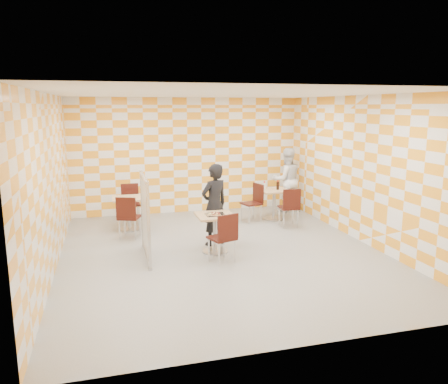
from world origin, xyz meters
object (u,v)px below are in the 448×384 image
(chair_second_side, at_px, (255,199))
(main_table, at_px, (215,227))
(empty_table, at_px, (129,208))
(partition, at_px, (145,217))
(chair_second_front, at_px, (290,205))
(chair_empty_near, at_px, (128,214))
(man_dark, at_px, (214,205))
(sport_bottle, at_px, (264,186))
(chair_main_front, at_px, (225,234))
(soda_bottle, at_px, (278,185))
(chair_empty_far, at_px, (130,200))
(man_white, at_px, (287,180))
(second_table, at_px, (274,199))

(chair_second_side, bearing_deg, main_table, -126.53)
(main_table, xyz_separation_m, empty_table, (-1.51, 2.05, 0.00))
(chair_second_side, relative_size, partition, 0.60)
(chair_second_front, relative_size, chair_empty_near, 1.00)
(man_dark, relative_size, sport_bottle, 8.31)
(chair_main_front, relative_size, partition, 0.60)
(chair_main_front, distance_m, soda_bottle, 3.44)
(chair_empty_far, bearing_deg, chair_empty_near, -95.30)
(empty_table, relative_size, partition, 0.48)
(man_white, bearing_deg, chair_second_front, 70.91)
(chair_main_front, relative_size, chair_empty_near, 1.00)
(chair_empty_near, relative_size, chair_empty_far, 1.00)
(chair_second_front, bearing_deg, chair_empty_far, 156.84)
(chair_empty_far, xyz_separation_m, man_dark, (1.54, -2.30, 0.29))
(main_table, height_order, man_white, man_white)
(chair_second_front, xyz_separation_m, chair_empty_near, (-3.67, 0.05, 0.00))
(chair_main_front, relative_size, chair_second_front, 1.00)
(chair_main_front, distance_m, chair_empty_far, 3.71)
(chair_main_front, bearing_deg, man_white, 52.48)
(chair_second_side, relative_size, man_dark, 0.56)
(second_table, relative_size, man_white, 0.44)
(chair_empty_near, bearing_deg, empty_table, 85.59)
(sport_bottle, bearing_deg, chair_main_front, -122.20)
(chair_second_side, height_order, man_dark, man_dark)
(empty_table, bearing_deg, sport_bottle, 2.73)
(chair_second_side, xyz_separation_m, sport_bottle, (0.32, 0.19, 0.29))
(main_table, height_order, chair_main_front, chair_main_front)
(chair_second_side, distance_m, chair_empty_far, 3.03)
(chair_main_front, distance_m, chair_empty_near, 2.52)
(chair_main_front, height_order, chair_empty_near, same)
(main_table, height_order, man_dark, man_dark)
(main_table, relative_size, second_table, 1.00)
(second_table, bearing_deg, soda_bottle, 1.58)
(chair_second_front, bearing_deg, man_dark, -158.53)
(main_table, relative_size, man_white, 0.44)
(chair_second_front, bearing_deg, soda_bottle, 89.13)
(chair_second_front, distance_m, man_white, 1.67)
(man_dark, distance_m, soda_bottle, 2.56)
(chair_empty_far, height_order, man_dark, man_dark)
(chair_empty_far, relative_size, man_dark, 0.56)
(second_table, bearing_deg, chair_empty_near, -168.19)
(soda_bottle, bearing_deg, chair_empty_near, -168.44)
(empty_table, xyz_separation_m, chair_main_front, (1.53, -2.70, 0.04))
(main_table, relative_size, chair_empty_far, 0.81)
(second_table, bearing_deg, man_dark, -140.46)
(chair_main_front, distance_m, chair_second_front, 2.83)
(man_dark, bearing_deg, chair_main_front, 61.98)
(second_table, height_order, sport_bottle, sport_bottle)
(second_table, distance_m, sport_bottle, 0.42)
(second_table, distance_m, partition, 3.92)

